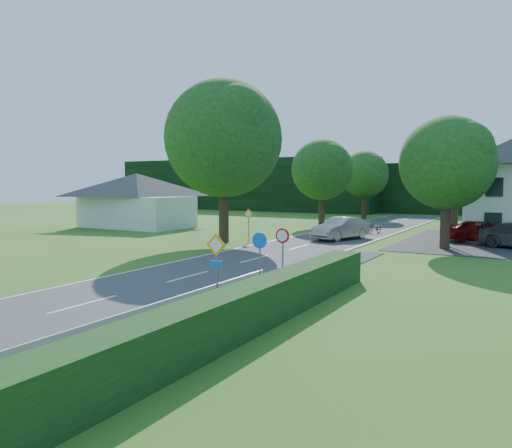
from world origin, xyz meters
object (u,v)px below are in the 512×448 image
Objects in this scene: moving_car at (341,228)px; parked_car_red at (484,231)px; parasol at (476,233)px; streetlight at (445,180)px; motorcycle at (375,228)px.

moving_car is 10.02m from parked_car_red.
parked_car_red is 1.66m from parasol.
streetlight is at bearing 21.77° from moving_car.
parked_car_red is (8.63, -2.62, 0.41)m from motorcycle.
parasol is (9.18, 1.42, 0.03)m from moving_car.
streetlight is 4.97m from parked_car_red.
moving_car is 2.65× the size of parasol.
motorcycle is at bearing 152.86° from parasol.
moving_car is 2.96× the size of motorcycle.
parked_car_red reaches higher than moving_car.
parasol reaches higher than motorcycle.
streetlight is 4.64× the size of motorcycle.
parked_car_red is at bearing 3.61° from motorcycle.
parked_car_red reaches higher than motorcycle.
streetlight is at bearing -18.97° from motorcycle.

